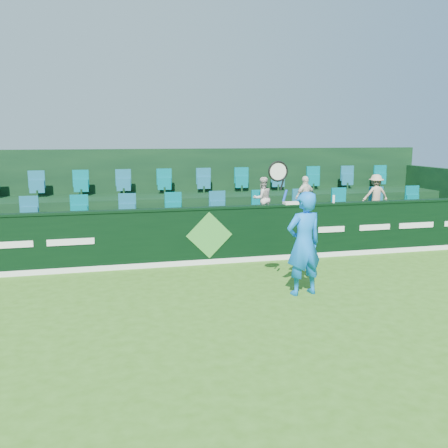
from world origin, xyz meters
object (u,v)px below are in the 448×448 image
object	(u,v)px
spectator_right	(375,195)
drinks_bottle	(334,199)
towel	(291,203)
tennis_player	(304,243)
spectator_left	(262,198)
spectator_middle	(305,197)

from	to	relation	value
spectator_right	drinks_bottle	size ratio (longest dim) A/B	5.99
towel	drinks_bottle	distance (m)	1.12
tennis_player	spectator_left	size ratio (longest dim) A/B	2.29
spectator_right	towel	bearing A→B (deg)	25.65
spectator_middle	spectator_left	bearing A→B (deg)	-19.47
spectator_middle	spectator_right	xyz separation A→B (m)	(2.10, 0.00, 0.00)
spectator_middle	towel	size ratio (longest dim) A/B	3.06
spectator_middle	spectator_right	bearing A→B (deg)	160.53
spectator_left	tennis_player	bearing A→B (deg)	72.22
towel	drinks_bottle	xyz separation A→B (m)	(1.12, 0.00, 0.07)
spectator_left	towel	xyz separation A→B (m)	(0.37, -1.12, 0.01)
drinks_bottle	towel	bearing A→B (deg)	180.00
spectator_left	spectator_middle	distance (m)	1.21
spectator_left	spectator_right	bearing A→B (deg)	168.85
spectator_left	spectator_right	distance (m)	3.31
spectator_middle	drinks_bottle	size ratio (longest dim) A/B	5.98
spectator_left	drinks_bottle	xyz separation A→B (m)	(1.49, -1.12, 0.08)
spectator_left	drinks_bottle	world-z (taller)	spectator_left
towel	drinks_bottle	bearing A→B (deg)	0.00
tennis_player	spectator_right	size ratio (longest dim) A/B	2.28
spectator_middle	drinks_bottle	distance (m)	1.16
spectator_middle	towel	bearing A→B (deg)	33.53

